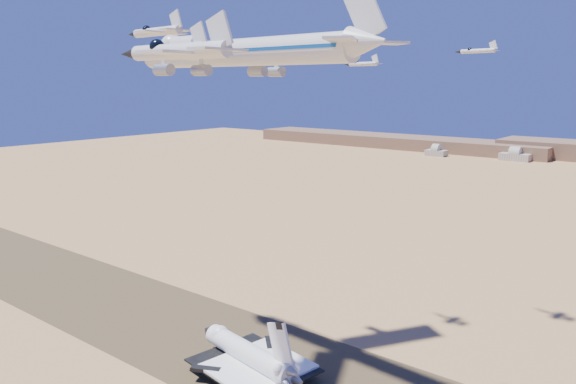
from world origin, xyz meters
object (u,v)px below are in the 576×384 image
Objects in this scene: shuttle at (248,356)px; chase_jet_a at (156,32)px; chase_jet_d at (362,64)px; carrier_747 at (229,53)px; chase_jet_e at (477,51)px; chase_jet_c at (176,51)px; chase_jet_b at (171,49)px.

chase_jet_a reaches higher than shuttle.
chase_jet_d is (-18.08, 94.05, -2.48)m from chase_jet_a.
chase_jet_e is (41.67, 68.46, 1.97)m from carrier_747.
chase_jet_d is at bearing 91.98° from shuttle.
shuttle is 2.86× the size of chase_jet_c.
chase_jet_b is 111.46m from chase_jet_d.
carrier_747 is at bearing -97.57° from chase_jet_d.
shuttle is at bearing 130.10° from chase_jet_c.
shuttle is 83.28m from carrier_747.
chase_jet_d is (-54.89, 121.56, 2.86)m from chase_jet_c.
chase_jet_d is at bearing 105.40° from chase_jet_a.
shuttle is at bearing -103.07° from chase_jet_e.
chase_jet_a is 46.26m from chase_jet_c.
carrier_747 reaches higher than chase_jet_c.
carrier_747 is at bearing -110.40° from chase_jet_e.
chase_jet_d is 36.88m from chase_jet_e.
carrier_747 is 61.05m from chase_jet_a.
chase_jet_e is at bearing 56.16° from chase_jet_d.
chase_jet_c is at bearing -37.06° from chase_jet_b.
carrier_747 is 6.40× the size of chase_jet_d.
chase_jet_c is 133.41m from chase_jet_d.
shuttle is 2.77× the size of chase_jet_a.
chase_jet_e is at bearing 62.68° from carrier_747.
chase_jet_e reaches higher than chase_jet_b.
chase_jet_a is 1.01× the size of chase_jet_e.
shuttle is 93.64m from chase_jet_d.
shuttle is at bearing 127.54° from chase_jet_b.
chase_jet_c is at bearing -32.26° from chase_jet_a.
chase_jet_b is 131.60m from chase_jet_e.
carrier_747 is (-9.21, 4.45, 82.65)m from shuttle.
chase_jet_c is 149.97m from chase_jet_e.
chase_jet_d is (15.34, 42.96, -2.14)m from carrier_747.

